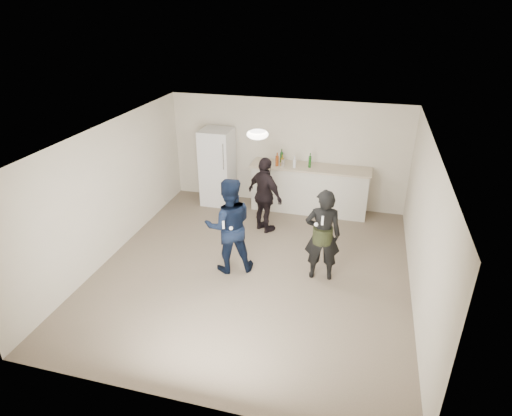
% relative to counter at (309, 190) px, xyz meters
% --- Properties ---
extents(floor, '(6.00, 6.00, 0.00)m').
position_rel_counter_xyz_m(floor, '(-0.61, -2.67, -0.53)').
color(floor, '#6B5B4C').
rests_on(floor, ground).
extents(ceiling, '(6.00, 6.00, 0.00)m').
position_rel_counter_xyz_m(ceiling, '(-0.61, -2.67, 1.98)').
color(ceiling, silver).
rests_on(ceiling, wall_back).
extents(wall_back, '(6.00, 0.00, 6.00)m').
position_rel_counter_xyz_m(wall_back, '(-0.61, 0.33, 0.72)').
color(wall_back, beige).
rests_on(wall_back, floor).
extents(wall_front, '(6.00, 0.00, 6.00)m').
position_rel_counter_xyz_m(wall_front, '(-0.61, -5.67, 0.72)').
color(wall_front, beige).
rests_on(wall_front, floor).
extents(wall_left, '(0.00, 6.00, 6.00)m').
position_rel_counter_xyz_m(wall_left, '(-3.36, -2.67, 0.72)').
color(wall_left, beige).
rests_on(wall_left, floor).
extents(wall_right, '(0.00, 6.00, 6.00)m').
position_rel_counter_xyz_m(wall_right, '(2.14, -2.67, 0.72)').
color(wall_right, beige).
rests_on(wall_right, floor).
extents(counter, '(2.60, 0.56, 1.05)m').
position_rel_counter_xyz_m(counter, '(0.00, 0.00, 0.00)').
color(counter, beige).
rests_on(counter, floor).
extents(counter_top, '(2.68, 0.64, 0.04)m').
position_rel_counter_xyz_m(counter_top, '(0.00, 0.00, 0.55)').
color(counter_top, '#C0B095').
rests_on(counter_top, counter).
extents(fridge, '(0.70, 0.70, 1.80)m').
position_rel_counter_xyz_m(fridge, '(-2.18, -0.07, 0.38)').
color(fridge, silver).
rests_on(fridge, floor).
extents(fridge_handle, '(0.02, 0.02, 0.60)m').
position_rel_counter_xyz_m(fridge_handle, '(-1.90, -0.44, 0.78)').
color(fridge_handle, '#B9B8BD').
rests_on(fridge_handle, fridge).
extents(ceiling_dome, '(0.36, 0.36, 0.16)m').
position_rel_counter_xyz_m(ceiling_dome, '(-0.61, -2.37, 1.93)').
color(ceiling_dome, white).
rests_on(ceiling_dome, ceiling).
extents(shaker, '(0.08, 0.08, 0.17)m').
position_rel_counter_xyz_m(shaker, '(-0.60, -0.15, 0.65)').
color(shaker, silver).
rests_on(shaker, counter_top).
extents(man, '(1.05, 0.95, 1.76)m').
position_rel_counter_xyz_m(man, '(-1.03, -2.74, 0.36)').
color(man, '#0E1C3A').
rests_on(man, floor).
extents(woman, '(0.66, 0.49, 1.68)m').
position_rel_counter_xyz_m(woman, '(0.59, -2.59, 0.32)').
color(woman, black).
rests_on(woman, floor).
extents(camo_shorts, '(0.34, 0.34, 0.28)m').
position_rel_counter_xyz_m(camo_shorts, '(0.59, -2.59, 0.32)').
color(camo_shorts, '#2D3819').
rests_on(camo_shorts, woman).
extents(spectator, '(1.01, 0.87, 1.63)m').
position_rel_counter_xyz_m(spectator, '(-0.76, -1.18, 0.29)').
color(spectator, black).
rests_on(spectator, floor).
extents(remote_man, '(0.04, 0.04, 0.15)m').
position_rel_counter_xyz_m(remote_man, '(-1.03, -3.02, 0.53)').
color(remote_man, white).
rests_on(remote_man, man).
extents(nunchuk_man, '(0.07, 0.07, 0.07)m').
position_rel_counter_xyz_m(nunchuk_man, '(-0.91, -2.99, 0.45)').
color(nunchuk_man, white).
rests_on(nunchuk_man, man).
extents(remote_woman, '(0.04, 0.04, 0.15)m').
position_rel_counter_xyz_m(remote_woman, '(0.59, -2.84, 0.72)').
color(remote_woman, white).
rests_on(remote_woman, woman).
extents(nunchuk_woman, '(0.07, 0.07, 0.07)m').
position_rel_counter_xyz_m(nunchuk_woman, '(0.49, -2.81, 0.62)').
color(nunchuk_woman, white).
rests_on(nunchuk_woman, woman).
extents(bottle_cluster, '(0.79, 0.35, 0.25)m').
position_rel_counter_xyz_m(bottle_cluster, '(-0.51, -0.06, 0.67)').
color(bottle_cluster, '#866213').
rests_on(bottle_cluster, counter_top).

